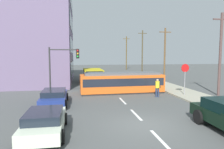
{
  "coord_description": "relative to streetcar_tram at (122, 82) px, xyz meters",
  "views": [
    {
      "loc": [
        -3.6,
        -10.35,
        3.82
      ],
      "look_at": [
        -0.59,
        7.93,
        2.06
      ],
      "focal_mm": 32.57,
      "sensor_mm": 36.0,
      "label": 1
    }
  ],
  "objects": [
    {
      "name": "utility_pole_far",
      "position": [
        8.42,
        19.52,
        3.51
      ],
      "size": [
        1.8,
        0.24,
        8.78
      ],
      "color": "#4D432A",
      "rests_on": "ground"
    },
    {
      "name": "lane_stripe_3",
      "position": [
        -0.72,
        6.0,
        -1.06
      ],
      "size": [
        0.16,
        2.4,
        0.01
      ],
      "primitive_type": "cube",
      "color": "silver",
      "rests_on": "ground"
    },
    {
      "name": "utility_pole_near",
      "position": [
        8.75,
        -3.0,
        2.97
      ],
      "size": [
        1.8,
        0.24,
        7.7
      ],
      "color": "brown",
      "rests_on": "ground"
    },
    {
      "name": "city_bus",
      "position": [
        -2.34,
        8.58,
        -0.01
      ],
      "size": [
        2.62,
        5.54,
        1.84
      ],
      "color": "gold",
      "rests_on": "ground"
    },
    {
      "name": "pedestrian_crossing",
      "position": [
        2.76,
        -2.71,
        -0.12
      ],
      "size": [
        0.51,
        0.36,
        1.67
      ],
      "color": "#283552",
      "rests_on": "ground"
    },
    {
      "name": "lane_stripe_0",
      "position": [
        -0.72,
        -11.77,
        -1.06
      ],
      "size": [
        0.16,
        2.4,
        0.01
      ],
      "primitive_type": "cube",
      "color": "silver",
      "rests_on": "ground"
    },
    {
      "name": "utility_pole_mid",
      "position": [
        8.39,
        8.58,
        3.03
      ],
      "size": [
        1.8,
        0.24,
        7.82
      ],
      "color": "brown",
      "rests_on": "ground"
    },
    {
      "name": "ground_plane",
      "position": [
        -0.72,
        0.23,
        -1.07
      ],
      "size": [
        120.0,
        120.0,
        0.0
      ],
      "primitive_type": "plane",
      "color": "#4C504F"
    },
    {
      "name": "utility_pole_distant",
      "position": [
        8.23,
        32.49,
        3.48
      ],
      "size": [
        1.8,
        0.24,
        8.72
      ],
      "color": "brown",
      "rests_on": "ground"
    },
    {
      "name": "lane_stripe_2",
      "position": [
        -0.72,
        -3.77,
        -1.06
      ],
      "size": [
        0.16,
        2.4,
        0.01
      ],
      "primitive_type": "cube",
      "color": "silver",
      "rests_on": "ground"
    },
    {
      "name": "lane_stripe_1",
      "position": [
        -0.72,
        -7.77,
        -1.06
      ],
      "size": [
        0.16,
        2.4,
        0.01
      ],
      "primitive_type": "cube",
      "color": "silver",
      "rests_on": "ground"
    },
    {
      "name": "corner_building",
      "position": [
        -13.82,
        10.35,
        5.34
      ],
      "size": [
        17.17,
        15.44,
        12.8
      ],
      "color": "slate",
      "rests_on": "ground"
    },
    {
      "name": "stop_sign",
      "position": [
        5.41,
        -2.74,
        1.13
      ],
      "size": [
        0.76,
        0.07,
        2.88
      ],
      "color": "gray",
      "rests_on": "sidewalk_curb_right"
    },
    {
      "name": "traffic_light_mast",
      "position": [
        -5.71,
        -2.0,
        2.11
      ],
      "size": [
        2.61,
        0.33,
        4.5
      ],
      "color": "#333333",
      "rests_on": "ground"
    },
    {
      "name": "sidewalk_curb_right",
      "position": [
        6.08,
        -3.77,
        -1.0
      ],
      "size": [
        3.2,
        36.0,
        0.14
      ],
      "primitive_type": "cube",
      "color": "#9F9E88",
      "rests_on": "ground"
    },
    {
      "name": "lane_stripe_4",
      "position": [
        -0.72,
        12.0,
        -1.06
      ],
      "size": [
        0.16,
        2.4,
        0.01
      ],
      "primitive_type": "cube",
      "color": "silver",
      "rests_on": "ground"
    },
    {
      "name": "streetcar_tram",
      "position": [
        0.0,
        0.0,
        0.0
      ],
      "size": [
        8.41,
        2.74,
        2.06
      ],
      "color": "orange",
      "rests_on": "ground"
    },
    {
      "name": "parked_sedan_mid",
      "position": [
        -6.22,
        -4.19,
        -0.44
      ],
      "size": [
        2.07,
        4.49,
        1.19
      ],
      "color": "navy",
      "rests_on": "ground"
    },
    {
      "name": "parked_sedan_near",
      "position": [
        -5.98,
        -10.2,
        -0.44
      ],
      "size": [
        2.02,
        4.22,
        1.19
      ],
      "color": "silver",
      "rests_on": "ground"
    }
  ]
}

